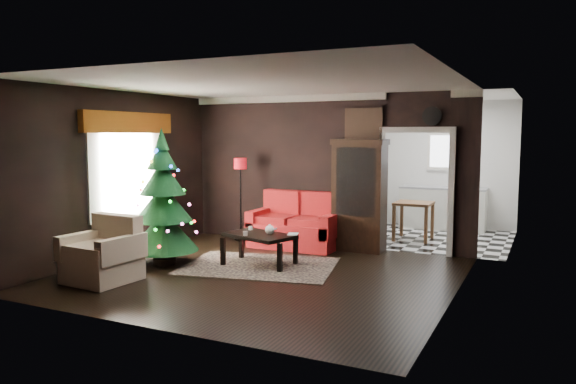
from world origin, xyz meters
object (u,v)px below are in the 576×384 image
at_px(teapot, 270,229).
at_px(kitchen_table, 413,221).
at_px(floor_lamp, 241,199).
at_px(wall_clock, 432,116).
at_px(coffee_table, 259,249).
at_px(loveseat, 295,220).
at_px(armchair, 102,250).
at_px(curio_cabinet, 359,198).
at_px(christmas_tree, 163,199).

bearing_deg(teapot, kitchen_table, 63.77).
bearing_deg(floor_lamp, wall_clock, 6.24).
bearing_deg(teapot, floor_lamp, 133.19).
bearing_deg(wall_clock, floor_lamp, -173.76).
bearing_deg(coffee_table, wall_clock, 40.19).
bearing_deg(teapot, loveseat, 99.38).
distance_m(floor_lamp, armchair, 3.40).
distance_m(curio_cabinet, coffee_table, 2.16).
distance_m(floor_lamp, coffee_table, 2.06).
relative_size(floor_lamp, kitchen_table, 2.11).
xyz_separation_m(wall_clock, kitchen_table, (-0.55, 1.25, -2.00)).
bearing_deg(armchair, wall_clock, 48.85).
height_order(teapot, wall_clock, wall_clock).
bearing_deg(floor_lamp, armchair, -94.73).
bearing_deg(armchair, coffee_table, 54.37).
height_order(armchair, kitchen_table, armchair).
xyz_separation_m(loveseat, teapot, (0.25, -1.50, 0.08)).
relative_size(floor_lamp, armchair, 1.74).
bearing_deg(teapot, christmas_tree, -158.57).
distance_m(loveseat, floor_lamp, 1.22).
bearing_deg(teapot, coffee_table, -172.90).
distance_m(loveseat, coffee_table, 1.54).
height_order(christmas_tree, kitchen_table, christmas_tree).
relative_size(coffee_table, wall_clock, 3.41).
height_order(armchair, coffee_table, armchair).
bearing_deg(loveseat, coffee_table, -87.18).
relative_size(armchair, kitchen_table, 1.21).
relative_size(loveseat, teapot, 10.11).
relative_size(curio_cabinet, coffee_table, 1.74).
relative_size(loveseat, wall_clock, 5.31).
xyz_separation_m(floor_lamp, wall_clock, (3.52, 0.39, 1.55)).
distance_m(curio_cabinet, kitchen_table, 1.67).
distance_m(coffee_table, teapot, 0.37).
distance_m(christmas_tree, armchair, 1.37).
xyz_separation_m(floor_lamp, kitchen_table, (2.97, 1.64, -0.46)).
distance_m(armchair, kitchen_table, 5.97).
xyz_separation_m(teapot, wall_clock, (2.10, 1.90, 1.80)).
xyz_separation_m(loveseat, coffee_table, (0.07, -1.52, -0.24)).
bearing_deg(curio_cabinet, loveseat, -169.17).
bearing_deg(floor_lamp, curio_cabinet, 5.04).
bearing_deg(coffee_table, loveseat, 92.82).
xyz_separation_m(loveseat, floor_lamp, (-1.17, 0.01, 0.33)).
xyz_separation_m(loveseat, armchair, (-1.45, -3.35, -0.04)).
bearing_deg(armchair, loveseat, 70.80).
relative_size(floor_lamp, wall_clock, 4.95).
height_order(curio_cabinet, teapot, curio_cabinet).
distance_m(armchair, teapot, 2.52).
xyz_separation_m(curio_cabinet, teapot, (-0.90, -1.72, -0.37)).
height_order(christmas_tree, armchair, christmas_tree).
bearing_deg(armchair, curio_cabinet, 58.15).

